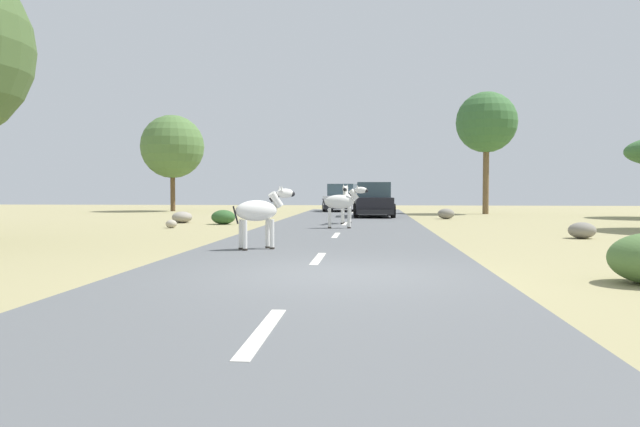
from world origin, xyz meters
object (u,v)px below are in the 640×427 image
zebra_0 (346,200)px  bush_0 (223,217)px  car_0 (342,199)px  rock_1 (171,224)px  car_1 (373,201)px  rock_3 (582,230)px  tree_0 (172,147)px  tree_1 (486,123)px  zebra_2 (342,202)px  rock_0 (182,217)px  rock_4 (446,214)px  zebra_1 (260,211)px

zebra_0 → bush_0: zebra_0 is taller
car_0 → rock_1: bearing=76.5°
car_1 → rock_3: size_ratio=5.70×
rock_1 → rock_3: (13.36, -3.60, 0.08)m
bush_0 → rock_1: 2.82m
car_1 → rock_1: (-7.44, -9.01, -0.70)m
tree_0 → tree_1: bearing=-8.6°
zebra_2 → tree_1: tree_1 is taller
zebra_0 → bush_0: 5.05m
rock_0 → rock_1: size_ratio=2.16×
car_0 → rock_4: car_0 is taller
car_0 → bush_0: size_ratio=4.58×
car_1 → bush_0: size_ratio=4.52×
rock_0 → rock_3: size_ratio=1.14×
zebra_2 → rock_0: 7.91m
zebra_1 → car_1: car_1 is taller
zebra_1 → zebra_2: 7.77m
car_1 → zebra_0: bearing=78.3°
zebra_2 → tree_1: 16.84m
tree_1 → rock_1: (-13.99, -14.02, -5.15)m
rock_4 → bush_0: bearing=-151.2°
bush_0 → rock_3: bearing=-26.8°
tree_0 → rock_0: 15.11m
tree_1 → rock_1: tree_1 is taller
rock_1 → rock_4: 13.41m
tree_0 → rock_1: bearing=-71.4°
zebra_1 → rock_0: (-5.48, 11.29, -0.67)m
rock_1 → rock_3: 13.84m
bush_0 → rock_3: (12.04, -6.08, -0.06)m
zebra_1 → bush_0: zebra_1 is taller
tree_1 → rock_4: tree_1 is taller
zebra_1 → rock_3: bearing=83.9°
zebra_2 → rock_3: 7.83m
zebra_0 → zebra_1: zebra_0 is taller
zebra_1 → rock_0: size_ratio=1.63×
car_0 → bush_0: (-4.15, -14.38, -0.56)m
rock_0 → rock_1: 3.42m
zebra_2 → rock_0: zebra_2 is taller
tree_0 → rock_0: bearing=-69.7°
car_1 → tree_0: (-13.18, 8.01, 3.40)m
car_1 → bush_0: 8.97m
tree_1 → rock_1: size_ratio=17.42×
car_0 → rock_3: 21.93m
zebra_1 → car_1: bearing=138.2°
rock_3 → car_0: bearing=111.1°
bush_0 → rock_3: size_ratio=1.26×
zebra_0 → tree_0: size_ratio=0.26×
tree_1 → zebra_1: bearing=-112.7°
zebra_2 → car_1: size_ratio=0.37×
zebra_1 → rock_3: zebra_1 is taller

